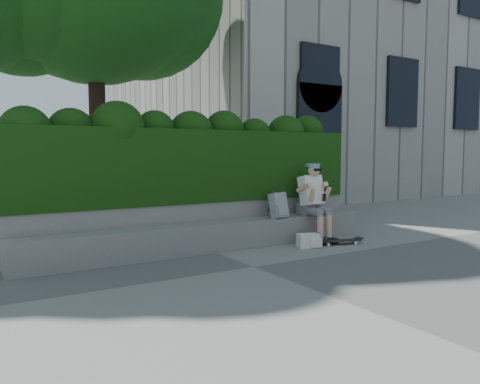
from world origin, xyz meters
TOP-DOWN VIEW (x-y plane):
  - ground at (0.00, 0.00)m, footprint 80.00×80.00m
  - bench_ledge at (0.00, 1.25)m, footprint 6.00×0.45m
  - planter_wall at (0.00, 1.73)m, footprint 6.00×0.50m
  - hedge at (0.00, 1.95)m, footprint 6.00×1.00m
  - building at (9.00, 11.00)m, footprint 12.00×12.00m
  - person at (1.98, 1.07)m, footprint 0.40×0.76m
  - skateboard at (2.14, 0.54)m, footprint 0.75×0.38m
  - backpack_plaid at (1.27, 1.15)m, footprint 0.32×0.21m
  - backpack_ground at (1.52, 0.65)m, footprint 0.40×0.34m

SIDE VIEW (x-z plane):
  - ground at x=0.00m, z-range 0.00..0.00m
  - skateboard at x=2.14m, z-range 0.03..0.10m
  - backpack_ground at x=1.52m, z-range 0.00..0.22m
  - bench_ledge at x=0.00m, z-range 0.00..0.45m
  - planter_wall at x=0.00m, z-range 0.00..0.75m
  - backpack_plaid at x=1.27m, z-range 0.45..0.88m
  - person at x=1.98m, z-range 0.06..1.44m
  - hedge at x=0.00m, z-range 0.75..1.95m
  - building at x=9.00m, z-range 0.00..15.00m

